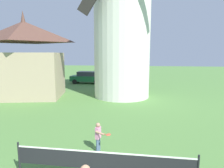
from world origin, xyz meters
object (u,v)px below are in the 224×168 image
parked_car_green (87,77)px  chapel (26,61)px  windmill (122,11)px  parked_car_cream (45,76)px  player_far (99,135)px  tennis_net (102,161)px

parked_car_green → chapel: 9.70m
parked_car_green → windmill: bearing=-54.1°
parked_car_green → chapel: bearing=-109.5°
parked_car_cream → windmill: bearing=-34.3°
windmill → chapel: size_ratio=2.05×
windmill → player_far: 12.56m
tennis_net → parked_car_cream: 23.62m
windmill → player_far: size_ratio=13.01×
player_far → parked_car_cream: 21.77m
windmill → parked_car_cream: (-11.58, 7.90, -6.81)m
tennis_net → player_far: player_far is taller
windmill → parked_car_green: 11.36m
parked_car_cream → parked_car_green: 6.28m
chapel → player_far: bearing=-46.4°
tennis_net → parked_car_green: bearing=106.8°
parked_car_cream → chapel: size_ratio=0.51×
tennis_net → parked_car_green: 20.57m
player_far → chapel: 12.68m
windmill → tennis_net: bearing=-87.2°
player_far → chapel: (-8.55, 8.99, 2.60)m
parked_car_cream → player_far: bearing=-57.6°
windmill → chapel: windmill is taller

